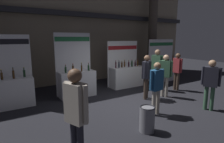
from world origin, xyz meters
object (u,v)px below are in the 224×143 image
Objects in this scene: visitor_0 at (165,72)px; visitor_3 at (177,69)px; exhibitor_booth_3 at (164,70)px; exhibitor_booth_2 at (126,75)px; visitor_5 at (157,84)px; trash_bin at (147,119)px; visitor_1 at (157,66)px; visitor_8 at (211,80)px; visitor_7 at (76,110)px; exhibitor_booth_1 at (77,81)px; exhibitor_booth_0 at (3,91)px.

visitor_3 is (1.19, 0.37, -0.04)m from visitor_0.
exhibitor_booth_3 reaches higher than visitor_3.
exhibitor_booth_2 is 3.45m from visitor_5.
exhibitor_booth_2 is at bearing 60.43° from trash_bin.
visitor_0 is 0.92× the size of visitor_1.
visitor_0 is at bearing 140.00° from visitor_1.
visitor_8 reaches higher than visitor_5.
visitor_7 is at bearing -92.73° from visitor_0.
exhibitor_booth_2 is 1.57m from visitor_1.
visitor_7 is (-5.70, -2.37, 0.13)m from visitor_3.
visitor_7 is (-1.54, -3.97, 0.47)m from exhibitor_booth_1.
visitor_5 is at bearing 33.62° from trash_bin.
exhibitor_booth_0 reaches higher than visitor_8.
trash_bin is 0.39× the size of visitor_3.
visitor_3 is at bearing 29.06° from trash_bin.
exhibitor_booth_3 reaches higher than visitor_7.
visitor_0 is 1.75m from visitor_8.
trash_bin is at bearing 28.95° from visitor_5.
exhibitor_booth_1 is at bearing -176.54° from exhibitor_booth_2.
visitor_7 reaches higher than visitor_8.
visitor_0 is at bearing -33.42° from exhibitor_booth_1.
visitor_7 reaches higher than visitor_0.
exhibitor_booth_1 is 1.56× the size of visitor_5.
exhibitor_booth_3 is 6.11m from trash_bin.
visitor_0 is 0.93× the size of visitor_7.
exhibitor_booth_0 is 7.81m from exhibitor_booth_3.
exhibitor_booth_0 reaches higher than visitor_0.
visitor_8 is (-2.11, -3.81, 0.40)m from exhibitor_booth_3.
exhibitor_booth_0 reaches higher than visitor_1.
exhibitor_booth_3 is 1.35× the size of visitor_3.
visitor_1 is at bearing 148.40° from visitor_8.
exhibitor_booth_3 reaches higher than exhibitor_booth_2.
visitor_0 is 4.94m from visitor_7.
visitor_5 is at bearing -136.12° from visitor_8.
exhibitor_booth_1 is at bearing -178.89° from exhibitor_booth_3.
visitor_7 is at bearing -171.46° from trash_bin.
trash_bin is at bearing -83.24° from exhibitor_booth_1.
visitor_1 is 2.83m from visitor_5.
exhibitor_booth_0 is 6.85m from visitor_8.
visitor_1 is (5.98, -1.15, 0.50)m from exhibitor_booth_0.
exhibitor_booth_0 is at bearing 65.63° from visitor_1.
visitor_0 is 1.93m from visitor_5.
visitor_5 reaches higher than trash_bin.
exhibitor_booth_2 is 1.29× the size of visitor_0.
exhibitor_booth_3 is at bearing -1.21° from exhibitor_booth_2.
exhibitor_booth_2 is 1.33× the size of visitor_8.
visitor_3 is at bearing -157.24° from visitor_5.
exhibitor_booth_1 is at bearing 96.76° from trash_bin.
exhibitor_booth_1 is at bearing -42.78° from visitor_7.
trash_bin is 2.78m from visitor_8.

